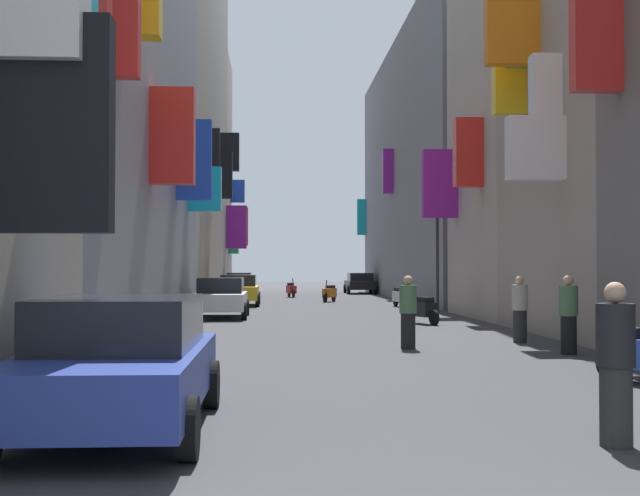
% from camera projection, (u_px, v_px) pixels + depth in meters
% --- Properties ---
extents(ground_plane, '(140.00, 140.00, 0.00)m').
position_uv_depth(ground_plane, '(322.00, 312.00, 33.21)').
color(ground_plane, '#38383D').
extents(building_left_mid_a, '(7.19, 20.10, 14.33)m').
position_uv_depth(building_left_mid_a, '(56.00, 75.00, 23.49)').
color(building_left_mid_a, gray).
rests_on(building_left_mid_a, ground).
extents(building_left_mid_b, '(7.34, 22.73, 21.98)m').
position_uv_depth(building_left_mid_b, '(160.00, 95.00, 44.95)').
color(building_left_mid_b, '#9E9384').
rests_on(building_left_mid_b, ground).
extents(building_left_mid_c, '(7.23, 6.68, 16.49)m').
position_uv_depth(building_left_mid_c, '(188.00, 176.00, 59.57)').
color(building_left_mid_c, '#B2A899').
rests_on(building_left_mid_c, ground).
extents(building_right_mid_b, '(7.32, 7.39, 21.11)m').
position_uv_depth(building_right_mid_b, '(551.00, 23.00, 30.18)').
color(building_right_mid_b, '#B2A899').
rests_on(building_right_mid_b, ground).
extents(building_right_far, '(6.66, 29.17, 14.81)m').
position_uv_depth(building_right_far, '(443.00, 171.00, 49.22)').
color(building_right_far, gray).
rests_on(building_right_far, ground).
extents(parked_car_blue, '(1.99, 4.44, 1.45)m').
position_uv_depth(parked_car_blue, '(119.00, 361.00, 9.19)').
color(parked_car_blue, navy).
rests_on(parked_car_blue, ground).
extents(parked_car_silver, '(1.84, 4.45, 1.44)m').
position_uv_depth(parked_car_silver, '(239.00, 284.00, 51.96)').
color(parked_car_silver, '#B7B7BC').
rests_on(parked_car_silver, ground).
extents(parked_car_black, '(1.95, 4.19, 1.40)m').
position_uv_depth(parked_car_black, '(360.00, 283.00, 56.80)').
color(parked_car_black, black).
rests_on(parked_car_black, ground).
extents(parked_car_yellow, '(1.99, 4.32, 1.42)m').
position_uv_depth(parked_car_yellow, '(239.00, 289.00, 39.19)').
color(parked_car_yellow, gold).
rests_on(parked_car_yellow, ground).
extents(parked_car_white, '(1.93, 4.23, 1.41)m').
position_uv_depth(parked_car_white, '(221.00, 297.00, 29.75)').
color(parked_car_white, white).
rests_on(parked_car_white, ground).
extents(scooter_blue, '(0.75, 1.71, 1.13)m').
position_uv_depth(scooter_blue, '(636.00, 353.00, 12.88)').
color(scooter_blue, '#2D4CAD').
rests_on(scooter_blue, ground).
extents(scooter_red, '(0.62, 1.97, 1.13)m').
position_uv_depth(scooter_red, '(291.00, 289.00, 50.02)').
color(scooter_red, red).
rests_on(scooter_red, ground).
extents(scooter_white, '(0.62, 1.90, 1.13)m').
position_uv_depth(scooter_white, '(400.00, 297.00, 37.74)').
color(scooter_white, silver).
rests_on(scooter_white, ground).
extents(scooter_orange, '(0.83, 1.82, 1.13)m').
position_uv_depth(scooter_orange, '(330.00, 293.00, 43.29)').
color(scooter_orange, orange).
rests_on(scooter_orange, ground).
extents(scooter_black, '(0.81, 1.88, 1.13)m').
position_uv_depth(scooter_black, '(422.00, 309.00, 26.40)').
color(scooter_black, black).
rests_on(scooter_black, ground).
extents(pedestrian_crossing, '(0.53, 0.53, 1.63)m').
position_uv_depth(pedestrian_crossing, '(616.00, 365.00, 8.36)').
color(pedestrian_crossing, '#2A2A2A').
rests_on(pedestrian_crossing, ground).
extents(pedestrian_near_left, '(0.53, 0.53, 1.62)m').
position_uv_depth(pedestrian_near_left, '(569.00, 315.00, 17.16)').
color(pedestrian_near_left, black).
rests_on(pedestrian_near_left, ground).
extents(pedestrian_near_right, '(0.50, 0.50, 1.60)m').
position_uv_depth(pedestrian_near_right, '(408.00, 312.00, 18.39)').
color(pedestrian_near_right, black).
rests_on(pedestrian_near_right, ground).
extents(pedestrian_mid_street, '(0.50, 0.50, 1.57)m').
position_uv_depth(pedestrian_mid_street, '(520.00, 310.00, 19.86)').
color(pedestrian_mid_street, '#282828').
rests_on(pedestrian_mid_street, ground).
extents(traffic_light_near_corner, '(0.26, 0.34, 4.51)m').
position_uv_depth(traffic_light_near_corner, '(437.00, 235.00, 33.56)').
color(traffic_light_near_corner, '#2D2D2D').
rests_on(traffic_light_near_corner, ground).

